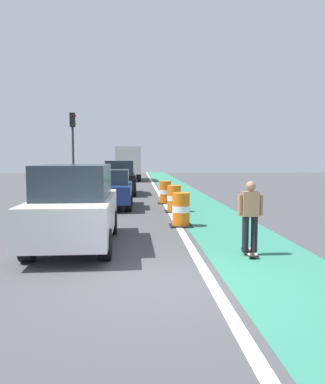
{
  "coord_description": "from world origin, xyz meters",
  "views": [
    {
      "loc": [
        -0.38,
        -6.65,
        2.21
      ],
      "look_at": [
        0.4,
        5.79,
        1.1
      ],
      "focal_mm": 35.95,
      "sensor_mm": 36.0,
      "label": 1
    }
  ],
  "objects_px": {
    "skateboarder_on_lane": "(250,216)",
    "parked_suv_third": "(119,177)",
    "parked_suv_nearest": "(76,205)",
    "parked_sedan_second": "(110,189)",
    "delivery_truck_down_block": "(128,162)",
    "pedestrian_crossing": "(78,178)",
    "traffic_barrel_front": "(181,210)",
    "traffic_barrel_mid": "(174,199)",
    "traffic_light_corner": "(73,138)",
    "traffic_barrel_back": "(165,193)"
  },
  "relations": [
    {
      "from": "skateboarder_on_lane",
      "to": "parked_suv_third",
      "type": "bearing_deg",
      "value": 103.7
    },
    {
      "from": "parked_suv_nearest",
      "to": "parked_sedan_second",
      "type": "bearing_deg",
      "value": 87.37
    },
    {
      "from": "delivery_truck_down_block",
      "to": "parked_sedan_second",
      "type": "bearing_deg",
      "value": -90.64
    },
    {
      "from": "parked_suv_nearest",
      "to": "parked_suv_third",
      "type": "distance_m",
      "value": 13.81
    },
    {
      "from": "pedestrian_crossing",
      "to": "parked_sedan_second",
      "type": "bearing_deg",
      "value": -72.64
    },
    {
      "from": "traffic_barrel_front",
      "to": "traffic_barrel_mid",
      "type": "bearing_deg",
      "value": 88.48
    },
    {
      "from": "parked_sedan_second",
      "to": "pedestrian_crossing",
      "type": "xyz_separation_m",
      "value": [
        -2.78,
        8.9,
        0.03
      ]
    },
    {
      "from": "parked_suv_third",
      "to": "traffic_light_corner",
      "type": "height_order",
      "value": "traffic_light_corner"
    },
    {
      "from": "parked_suv_nearest",
      "to": "delivery_truck_down_block",
      "type": "height_order",
      "value": "delivery_truck_down_block"
    },
    {
      "from": "traffic_barrel_mid",
      "to": "delivery_truck_down_block",
      "type": "distance_m",
      "value": 22.65
    },
    {
      "from": "delivery_truck_down_block",
      "to": "pedestrian_crossing",
      "type": "xyz_separation_m",
      "value": [
        -3.02,
        -12.14,
        -0.98
      ]
    },
    {
      "from": "parked_suv_third",
      "to": "traffic_barrel_mid",
      "type": "xyz_separation_m",
      "value": [
        2.61,
        -7.89,
        -0.5
      ]
    },
    {
      "from": "skateboarder_on_lane",
      "to": "traffic_barrel_back",
      "type": "bearing_deg",
      "value": 96.83
    },
    {
      "from": "traffic_barrel_mid",
      "to": "pedestrian_crossing",
      "type": "height_order",
      "value": "pedestrian_crossing"
    },
    {
      "from": "traffic_barrel_front",
      "to": "pedestrian_crossing",
      "type": "relative_size",
      "value": 0.68
    },
    {
      "from": "parked_suv_nearest",
      "to": "traffic_light_corner",
      "type": "distance_m",
      "value": 16.12
    },
    {
      "from": "skateboarder_on_lane",
      "to": "pedestrian_crossing",
      "type": "height_order",
      "value": "skateboarder_on_lane"
    },
    {
      "from": "skateboarder_on_lane",
      "to": "parked_suv_third",
      "type": "distance_m",
      "value": 15.47
    },
    {
      "from": "skateboarder_on_lane",
      "to": "traffic_barrel_front",
      "type": "height_order",
      "value": "skateboarder_on_lane"
    },
    {
      "from": "traffic_barrel_mid",
      "to": "traffic_light_corner",
      "type": "height_order",
      "value": "traffic_light_corner"
    },
    {
      "from": "delivery_truck_down_block",
      "to": "traffic_light_corner",
      "type": "xyz_separation_m",
      "value": [
        -3.21,
        -12.68,
        1.65
      ]
    },
    {
      "from": "traffic_barrel_back",
      "to": "traffic_light_corner",
      "type": "xyz_separation_m",
      "value": [
        -5.52,
        6.87,
        2.97
      ]
    },
    {
      "from": "traffic_barrel_back",
      "to": "parked_sedan_second",
      "type": "bearing_deg",
      "value": -149.52
    },
    {
      "from": "parked_suv_third",
      "to": "pedestrian_crossing",
      "type": "bearing_deg",
      "value": 139.52
    },
    {
      "from": "traffic_barrel_front",
      "to": "traffic_light_corner",
      "type": "bearing_deg",
      "value": 113.03
    },
    {
      "from": "traffic_barrel_back",
      "to": "skateboarder_on_lane",
      "type": "bearing_deg",
      "value": -83.17
    },
    {
      "from": "parked_sedan_second",
      "to": "traffic_barrel_front",
      "type": "relative_size",
      "value": 3.76
    },
    {
      "from": "delivery_truck_down_block",
      "to": "traffic_light_corner",
      "type": "distance_m",
      "value": 13.18
    },
    {
      "from": "traffic_barrel_mid",
      "to": "pedestrian_crossing",
      "type": "xyz_separation_m",
      "value": [
        -5.48,
        10.34,
        0.33
      ]
    },
    {
      "from": "delivery_truck_down_block",
      "to": "traffic_light_corner",
      "type": "relative_size",
      "value": 1.5
    },
    {
      "from": "traffic_barrel_front",
      "to": "parked_suv_nearest",
      "type": "bearing_deg",
      "value": -138.76
    },
    {
      "from": "delivery_truck_down_block",
      "to": "traffic_barrel_back",
      "type": "bearing_deg",
      "value": -83.27
    },
    {
      "from": "parked_suv_nearest",
      "to": "delivery_truck_down_block",
      "type": "distance_m",
      "value": 28.41
    },
    {
      "from": "traffic_light_corner",
      "to": "traffic_barrel_front",
      "type": "bearing_deg",
      "value": -66.97
    },
    {
      "from": "parked_sedan_second",
      "to": "traffic_barrel_back",
      "type": "bearing_deg",
      "value": 30.48
    },
    {
      "from": "parked_suv_third",
      "to": "pedestrian_crossing",
      "type": "relative_size",
      "value": 2.9
    },
    {
      "from": "traffic_barrel_front",
      "to": "traffic_light_corner",
      "type": "relative_size",
      "value": 0.21
    },
    {
      "from": "skateboarder_on_lane",
      "to": "pedestrian_crossing",
      "type": "xyz_separation_m",
      "value": [
        -6.53,
        17.47,
        -0.05
      ]
    },
    {
      "from": "pedestrian_crossing",
      "to": "delivery_truck_down_block",
      "type": "bearing_deg",
      "value": 76.05
    },
    {
      "from": "skateboarder_on_lane",
      "to": "traffic_barrel_mid",
      "type": "distance_m",
      "value": 7.22
    },
    {
      "from": "parked_suv_third",
      "to": "traffic_barrel_back",
      "type": "distance_m",
      "value": 5.55
    },
    {
      "from": "skateboarder_on_lane",
      "to": "parked_suv_third",
      "type": "height_order",
      "value": "parked_suv_third"
    },
    {
      "from": "traffic_barrel_mid",
      "to": "delivery_truck_down_block",
      "type": "height_order",
      "value": "delivery_truck_down_block"
    },
    {
      "from": "traffic_barrel_mid",
      "to": "traffic_barrel_front",
      "type": "bearing_deg",
      "value": -91.52
    },
    {
      "from": "traffic_barrel_front",
      "to": "parked_sedan_second",
      "type": "bearing_deg",
      "value": 118.64
    },
    {
      "from": "parked_suv_third",
      "to": "traffic_barrel_front",
      "type": "xyz_separation_m",
      "value": [
        2.52,
        -11.22,
        -0.5
      ]
    },
    {
      "from": "parked_sedan_second",
      "to": "parked_suv_third",
      "type": "bearing_deg",
      "value": 89.26
    },
    {
      "from": "parked_suv_nearest",
      "to": "parked_sedan_second",
      "type": "xyz_separation_m",
      "value": [
        0.34,
        7.35,
        -0.2
      ]
    },
    {
      "from": "parked_suv_third",
      "to": "delivery_truck_down_block",
      "type": "relative_size",
      "value": 0.61
    },
    {
      "from": "parked_suv_third",
      "to": "pedestrian_crossing",
      "type": "distance_m",
      "value": 3.77
    }
  ]
}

